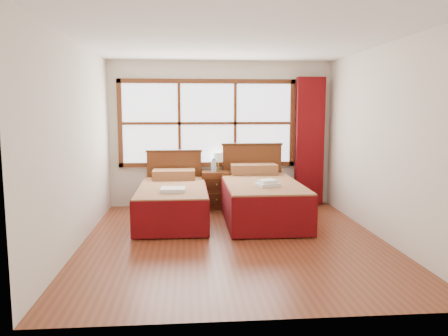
{
  "coord_description": "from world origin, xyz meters",
  "views": [
    {
      "loc": [
        -0.6,
        -5.64,
        1.73
      ],
      "look_at": [
        -0.08,
        0.7,
        0.89
      ],
      "focal_mm": 35.0,
      "sensor_mm": 36.0,
      "label": 1
    }
  ],
  "objects": [
    {
      "name": "ceiling",
      "position": [
        0.0,
        0.0,
        2.6
      ],
      "size": [
        4.5,
        4.5,
        0.0
      ],
      "primitive_type": "plane",
      "rotation": [
        3.14,
        0.0,
        0.0
      ],
      "color": "white",
      "rests_on": "wall_back"
    },
    {
      "name": "curtain",
      "position": [
        1.6,
        2.11,
        1.17
      ],
      "size": [
        0.5,
        0.16,
        2.3
      ],
      "primitive_type": "cube",
      "color": "maroon",
      "rests_on": "wall_back"
    },
    {
      "name": "bed_left",
      "position": [
        -0.85,
        1.2,
        0.31
      ],
      "size": [
        1.06,
        2.08,
        1.03
      ],
      "color": "#3B1D0C",
      "rests_on": "floor"
    },
    {
      "name": "wall_back",
      "position": [
        0.0,
        2.25,
        1.3
      ],
      "size": [
        4.0,
        0.0,
        4.0
      ],
      "primitive_type": "plane",
      "rotation": [
        1.57,
        0.0,
        0.0
      ],
      "color": "silver",
      "rests_on": "floor"
    },
    {
      "name": "nightstand",
      "position": [
        -0.11,
        1.99,
        0.33
      ],
      "size": [
        0.5,
        0.49,
        0.66
      ],
      "color": "#582B13",
      "rests_on": "floor"
    },
    {
      "name": "floor",
      "position": [
        0.0,
        0.0,
        0.0
      ],
      "size": [
        4.5,
        4.5,
        0.0
      ],
      "primitive_type": "plane",
      "color": "brown",
      "rests_on": "ground"
    },
    {
      "name": "wall_right",
      "position": [
        2.0,
        0.0,
        1.3
      ],
      "size": [
        0.0,
        4.5,
        4.5
      ],
      "primitive_type": "plane",
      "rotation": [
        1.57,
        0.0,
        -1.57
      ],
      "color": "silver",
      "rests_on": "floor"
    },
    {
      "name": "towels_right",
      "position": [
        0.57,
        0.69,
        0.65
      ],
      "size": [
        0.38,
        0.36,
        0.09
      ],
      "rotation": [
        0.0,
        0.0,
        0.31
      ],
      "color": "white",
      "rests_on": "bed_right"
    },
    {
      "name": "towels_left",
      "position": [
        -0.83,
        0.68,
        0.58
      ],
      "size": [
        0.36,
        0.32,
        0.06
      ],
      "rotation": [
        0.0,
        0.0,
        -0.04
      ],
      "color": "white",
      "rests_on": "bed_left"
    },
    {
      "name": "bottle_near",
      "position": [
        -0.17,
        1.93,
        0.76
      ],
      "size": [
        0.06,
        0.06,
        0.23
      ],
      "color": "#AEC6E0",
      "rests_on": "nightstand"
    },
    {
      "name": "window",
      "position": [
        -0.25,
        2.21,
        1.5
      ],
      "size": [
        3.16,
        0.06,
        1.56
      ],
      "color": "white",
      "rests_on": "wall_back"
    },
    {
      "name": "bed_right",
      "position": [
        0.55,
        1.2,
        0.35
      ],
      "size": [
        1.17,
        2.28,
        1.15
      ],
      "color": "#3B1D0C",
      "rests_on": "floor"
    },
    {
      "name": "wall_left",
      "position": [
        -2.0,
        0.0,
        1.3
      ],
      "size": [
        0.0,
        4.5,
        4.5
      ],
      "primitive_type": "plane",
      "rotation": [
        1.57,
        0.0,
        1.57
      ],
      "color": "silver",
      "rests_on": "floor"
    },
    {
      "name": "bottle_far",
      "position": [
        -0.14,
        1.95,
        0.77
      ],
      "size": [
        0.06,
        0.06,
        0.24
      ],
      "color": "#AEC6E0",
      "rests_on": "nightstand"
    },
    {
      "name": "lamp",
      "position": [
        -0.07,
        2.07,
        0.89
      ],
      "size": [
        0.17,
        0.17,
        0.33
      ],
      "color": "#BE8D3C",
      "rests_on": "nightstand"
    }
  ]
}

